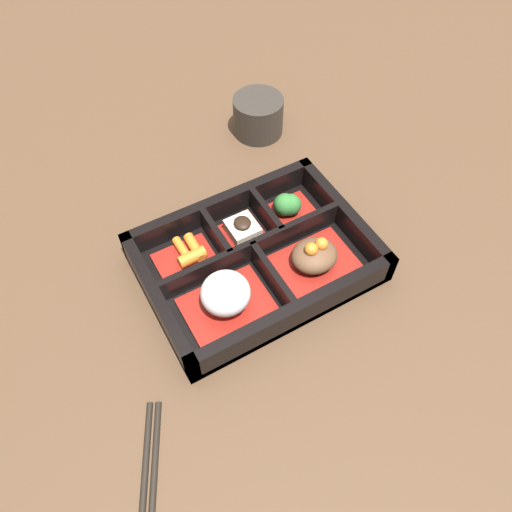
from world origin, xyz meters
name	(u,v)px	position (x,y,z in m)	size (l,w,h in m)	color
ground_plane	(256,267)	(0.00, 0.00, 0.00)	(3.00, 3.00, 0.00)	#4C3523
bento_base	(256,265)	(0.00, 0.00, 0.01)	(0.28, 0.20, 0.01)	black
bento_rim	(255,256)	(0.00, 0.00, 0.02)	(0.28, 0.20, 0.04)	black
bowl_stew	(314,257)	(-0.06, 0.04, 0.03)	(0.10, 0.07, 0.04)	maroon
bowl_rice	(226,296)	(0.06, 0.04, 0.03)	(0.10, 0.07, 0.05)	maroon
bowl_greens	(287,206)	(-0.08, -0.05, 0.03)	(0.06, 0.05, 0.04)	maroon
bowl_tofu	(243,230)	(-0.01, -0.05, 0.02)	(0.05, 0.05, 0.03)	maroon
bowl_carrots	(188,256)	(0.07, -0.05, 0.02)	(0.07, 0.06, 0.02)	maroon
tea_cup	(258,115)	(-0.13, -0.23, 0.03)	(0.08, 0.08, 0.06)	#2D2823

